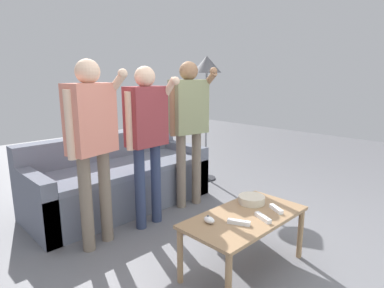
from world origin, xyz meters
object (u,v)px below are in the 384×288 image
(game_remote_wand_near, at_px, (263,218))
(floor_lamp, at_px, (207,71))
(snack_bowl, at_px, (252,200))
(game_remote_wand_spare, at_px, (239,222))
(player_left, at_px, (92,133))
(game_remote_nunchuk, at_px, (209,220))
(game_remote_wand_far, at_px, (276,209))
(player_right, at_px, (189,118))
(coffee_table, at_px, (245,223))
(player_center, at_px, (147,128))
(couch, at_px, (119,180))

(game_remote_wand_near, bearing_deg, floor_lamp, 53.57)
(snack_bowl, xyz_separation_m, game_remote_wand_spare, (-0.38, -0.16, -0.01))
(player_left, height_order, game_remote_wand_near, player_left)
(game_remote_nunchuk, height_order, game_remote_wand_spare, game_remote_nunchuk)
(game_remote_wand_far, bearing_deg, player_right, 75.85)
(game_remote_nunchuk, bearing_deg, snack_bowl, 0.43)
(game_remote_nunchuk, relative_size, game_remote_wand_near, 0.54)
(floor_lamp, relative_size, game_remote_wand_spare, 10.73)
(snack_bowl, height_order, floor_lamp, floor_lamp)
(coffee_table, distance_m, game_remote_wand_near, 0.15)
(player_center, height_order, game_remote_wand_near, player_center)
(player_left, bearing_deg, snack_bowl, -49.98)
(player_right, distance_m, game_remote_wand_near, 1.54)
(floor_lamp, relative_size, game_remote_wand_far, 11.60)
(game_remote_wand_near, bearing_deg, coffee_table, 104.25)
(snack_bowl, height_order, game_remote_wand_spare, snack_bowl)
(couch, xyz_separation_m, player_center, (-0.06, -0.63, 0.68))
(game_remote_wand_far, bearing_deg, player_left, 124.79)
(coffee_table, bearing_deg, player_right, 64.61)
(player_right, xyz_separation_m, game_remote_wand_spare, (-0.72, -1.25, -0.55))
(floor_lamp, distance_m, game_remote_wand_spare, 2.57)
(floor_lamp, xyz_separation_m, game_remote_wand_near, (-1.36, -1.84, -1.06))
(coffee_table, relative_size, game_remote_wand_near, 6.01)
(player_left, bearing_deg, player_center, 0.54)
(snack_bowl, distance_m, player_center, 1.16)
(snack_bowl, relative_size, game_remote_wand_spare, 1.35)
(coffee_table, height_order, player_center, player_center)
(floor_lamp, bearing_deg, coffee_table, -129.17)
(player_center, bearing_deg, game_remote_wand_spare, -94.47)
(coffee_table, height_order, player_right, player_right)
(player_center, height_order, game_remote_wand_far, player_center)
(game_remote_wand_near, height_order, game_remote_wand_spare, same)
(coffee_table, distance_m, player_center, 1.26)
(player_left, distance_m, game_remote_wand_far, 1.59)
(snack_bowl, distance_m, floor_lamp, 2.24)
(player_left, bearing_deg, coffee_table, -60.98)
(snack_bowl, bearing_deg, player_left, 130.02)
(game_remote_wand_far, bearing_deg, game_remote_wand_spare, 171.21)
(player_center, bearing_deg, game_remote_nunchuk, -102.52)
(player_center, xyz_separation_m, player_right, (0.63, 0.08, 0.04))
(couch, height_order, game_remote_wand_spare, couch)
(floor_lamp, relative_size, player_center, 1.11)
(game_remote_nunchuk, height_order, game_remote_wand_near, game_remote_nunchuk)
(snack_bowl, distance_m, game_remote_wand_spare, 0.41)
(floor_lamp, relative_size, player_right, 1.07)
(snack_bowl, height_order, game_remote_nunchuk, snack_bowl)
(couch, distance_m, player_left, 1.13)
(player_left, distance_m, player_center, 0.56)
(couch, xyz_separation_m, coffee_table, (0.00, -1.75, 0.09))
(game_remote_nunchuk, xyz_separation_m, game_remote_wand_spare, (0.13, -0.16, -0.01))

